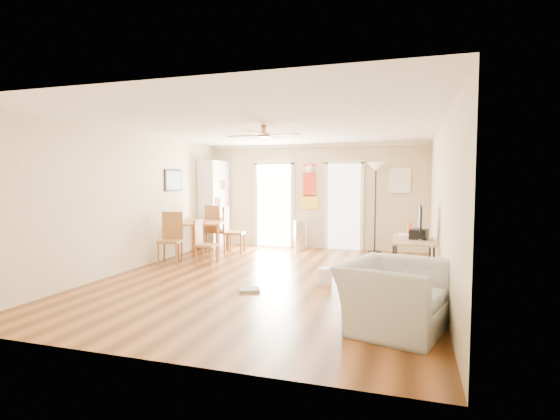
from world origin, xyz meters
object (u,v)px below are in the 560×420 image
(trash_can, at_px, (301,235))
(computer_desk, at_px, (413,260))
(torchiere_lamp, at_px, (375,208))
(printer, at_px, (419,234))
(dining_table, at_px, (204,238))
(dining_chair_right_b, at_px, (206,243))
(dining_chair_far, at_px, (219,229))
(armchair, at_px, (394,296))
(bookshelf, at_px, (214,204))
(wastebasket_a, at_px, (325,276))
(dining_chair_right_a, at_px, (234,230))
(dining_chair_near, at_px, (170,238))

(trash_can, bearing_deg, computer_desk, -45.21)
(torchiere_lamp, relative_size, printer, 6.77)
(dining_table, relative_size, dining_chair_right_b, 1.76)
(dining_chair_far, xyz_separation_m, armchair, (4.19, -4.21, -0.17))
(torchiere_lamp, distance_m, computer_desk, 2.92)
(dining_table, xyz_separation_m, armchair, (4.30, -3.69, -0.01))
(bookshelf, relative_size, printer, 7.01)
(dining_chair_far, height_order, wastebasket_a, dining_chair_far)
(dining_table, relative_size, dining_chair_far, 1.43)
(bookshelf, height_order, dining_chair_right_a, bookshelf)
(dining_chair_far, bearing_deg, dining_chair_right_a, -171.65)
(dining_table, height_order, computer_desk, dining_table)
(computer_desk, relative_size, armchair, 1.13)
(dining_chair_far, bearing_deg, printer, 178.56)
(computer_desk, height_order, armchair, armchair)
(dining_chair_near, relative_size, printer, 3.33)
(bookshelf, height_order, dining_table, bookshelf)
(dining_chair_right_b, bearing_deg, torchiere_lamp, -56.12)
(dining_chair_right_b, relative_size, dining_chair_far, 0.81)
(dining_chair_right_b, height_order, dining_chair_near, dining_chair_near)
(wastebasket_a, bearing_deg, printer, 24.55)
(dining_chair_far, height_order, computer_desk, dining_chair_far)
(dining_chair_right_a, relative_size, dining_chair_far, 0.97)
(dining_table, bearing_deg, armchair, -40.63)
(torchiere_lamp, distance_m, armchair, 5.28)
(dining_chair_near, xyz_separation_m, armchair, (4.50, -2.57, -0.14))
(torchiere_lamp, bearing_deg, dining_chair_near, -145.85)
(dining_chair_near, distance_m, printer, 4.80)
(dining_chair_right_a, relative_size, computer_desk, 0.80)
(dining_chair_right_a, height_order, torchiere_lamp, torchiere_lamp)
(wastebasket_a, xyz_separation_m, armchair, (1.16, -1.85, 0.25))
(dining_table, xyz_separation_m, wastebasket_a, (3.14, -1.84, -0.26))
(armchair, bearing_deg, trash_can, 41.79)
(dining_table, bearing_deg, torchiere_lamp, 22.31)
(dining_chair_far, bearing_deg, computer_desk, 177.93)
(trash_can, xyz_separation_m, computer_desk, (2.63, -2.65, 0.00))
(torchiere_lamp, bearing_deg, computer_desk, -72.59)
(dining_chair_right_b, relative_size, dining_chair_near, 0.86)
(dining_chair_right_a, xyz_separation_m, dining_chair_near, (-0.75, -1.55, -0.02))
(bookshelf, xyz_separation_m, dining_chair_right_b, (0.91, -2.24, -0.65))
(dining_table, distance_m, dining_chair_right_b, 1.13)
(wastebasket_a, bearing_deg, dining_chair_right_b, 161.77)
(dining_table, bearing_deg, trash_can, 37.64)
(dining_chair_right_a, xyz_separation_m, trash_can, (1.33, 1.02, -0.18))
(armchair, bearing_deg, printer, 9.81)
(dining_chair_right_a, xyz_separation_m, dining_chair_right_b, (0.00, -1.42, -0.09))
(torchiere_lamp, height_order, armchair, torchiere_lamp)
(trash_can, relative_size, armchair, 0.60)
(torchiere_lamp, relative_size, wastebasket_a, 7.97)
(printer, bearing_deg, armchair, -85.73)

